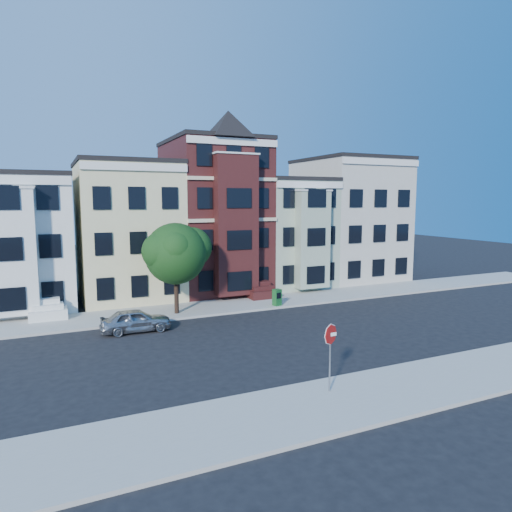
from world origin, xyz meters
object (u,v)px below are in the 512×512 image
parked_car (136,320)px  stop_sign (330,353)px  newspaper_box (277,297)px  street_tree (176,258)px

parked_car → stop_sign: stop_sign is taller
newspaper_box → stop_sign: 14.43m
stop_sign → newspaper_box: bearing=69.1°
stop_sign → parked_car: bearing=112.5°
street_tree → parked_car: 5.13m
newspaper_box → stop_sign: (-4.74, -13.60, 0.93)m
street_tree → stop_sign: bearing=-81.4°
street_tree → newspaper_box: (6.92, -0.80, -3.06)m
street_tree → newspaper_box: street_tree is taller
parked_car → street_tree: bearing=-47.8°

